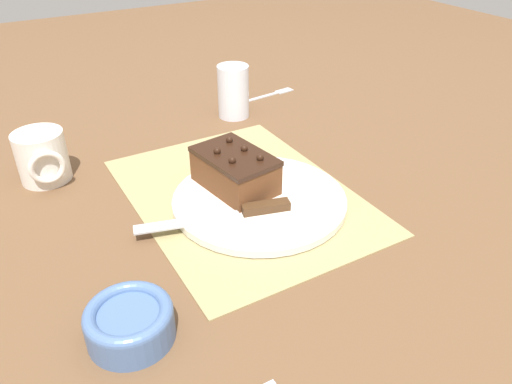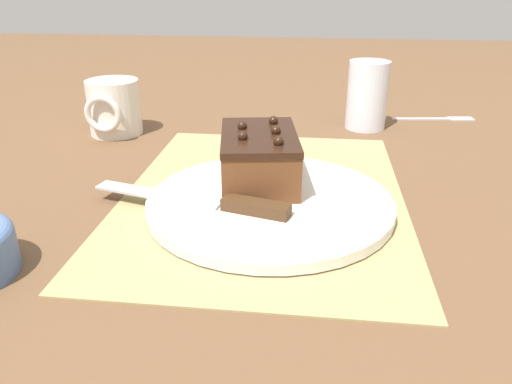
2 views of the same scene
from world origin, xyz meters
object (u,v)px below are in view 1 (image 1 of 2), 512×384
at_px(drinking_glass, 233,91).
at_px(coffee_mug, 42,157).
at_px(cake_plate, 259,200).
at_px(dessert_fork, 272,94).
at_px(chocolate_cake, 235,170).
at_px(serving_knife, 238,213).
at_px(small_bowl, 130,322).

bearing_deg(drinking_glass, coffee_mug, -78.56).
distance_m(cake_plate, dessert_fork, 0.50).
bearing_deg(dessert_fork, drinking_glass, -71.56).
height_order(drinking_glass, coffee_mug, drinking_glass).
xyz_separation_m(cake_plate, chocolate_cake, (-0.05, -0.02, 0.04)).
xyz_separation_m(serving_knife, coffee_mug, (-0.29, -0.23, 0.02)).
bearing_deg(coffee_mug, chocolate_cake, 51.61).
height_order(cake_plate, small_bowl, small_bowl).
height_order(chocolate_cake, small_bowl, chocolate_cake).
height_order(small_bowl, dessert_fork, small_bowl).
bearing_deg(dessert_fork, cake_plate, -40.90).
distance_m(cake_plate, coffee_mug, 0.39).
bearing_deg(cake_plate, dessert_fork, 146.03).
relative_size(drinking_glass, small_bowl, 1.13).
xyz_separation_m(serving_knife, dessert_fork, (-0.44, 0.33, -0.02)).
bearing_deg(cake_plate, coffee_mug, -132.42).
bearing_deg(coffee_mug, cake_plate, 47.58).
relative_size(cake_plate, coffee_mug, 2.95).
height_order(chocolate_cake, serving_knife, chocolate_cake).
bearing_deg(small_bowl, cake_plate, 121.59).
relative_size(cake_plate, serving_knife, 1.22).
bearing_deg(cake_plate, chocolate_cake, -159.62).
relative_size(serving_knife, coffee_mug, 2.42).
xyz_separation_m(serving_knife, drinking_glass, (-0.37, 0.19, 0.04)).
xyz_separation_m(cake_plate, serving_knife, (0.03, -0.05, 0.01)).
bearing_deg(chocolate_cake, dessert_fork, 140.84).
xyz_separation_m(cake_plate, small_bowl, (0.17, -0.27, 0.01)).
distance_m(chocolate_cake, serving_knife, 0.09).
relative_size(small_bowl, dessert_fork, 0.68).
relative_size(serving_knife, small_bowl, 2.28).
height_order(cake_plate, dessert_fork, cake_plate).
relative_size(drinking_glass, coffee_mug, 1.20).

